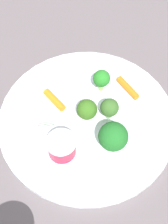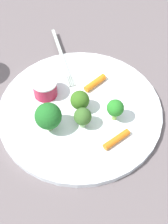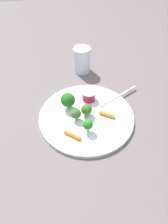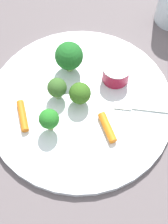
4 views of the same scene
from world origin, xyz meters
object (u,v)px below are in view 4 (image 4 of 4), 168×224
(broccoli_floret_3, at_px, (69,56))
(carrot_stick_1, at_px, (23,116))
(sauce_cup, at_px, (116,72))
(broccoli_floret_1, at_px, (57,88))
(broccoli_floret_2, at_px, (49,119))
(broccoli_floret_0, at_px, (81,96))
(plate, at_px, (80,103))
(carrot_stick_0, at_px, (107,127))
(fork, at_px, (167,111))

(broccoli_floret_3, xyz_separation_m, carrot_stick_1, (0.12, -0.00, -0.03))
(sauce_cup, bearing_deg, broccoli_floret_1, -33.58)
(broccoli_floret_2, height_order, carrot_stick_1, broccoli_floret_2)
(sauce_cup, relative_size, carrot_stick_1, 0.89)
(broccoli_floret_2, bearing_deg, broccoli_floret_0, 168.88)
(plate, relative_size, broccoli_floret_1, 7.24)
(broccoli_floret_1, bearing_deg, broccoli_floret_3, -162.00)
(broccoli_floret_0, height_order, broccoli_floret_1, same)
(plate, xyz_separation_m, sauce_cup, (-0.07, 0.02, 0.02))
(broccoli_floret_0, height_order, carrot_stick_0, broccoli_floret_0)
(broccoli_floret_1, xyz_separation_m, fork, (-0.08, 0.16, -0.02))
(broccoli_floret_0, distance_m, carrot_stick_0, 0.06)
(carrot_stick_0, distance_m, carrot_stick_1, 0.13)
(broccoli_floret_1, relative_size, fork, 0.26)
(broccoli_floret_2, height_order, broccoli_floret_3, broccoli_floret_3)
(plate, bearing_deg, broccoli_floret_2, -7.44)
(broccoli_floret_0, xyz_separation_m, carrot_stick_1, (0.07, -0.06, -0.02))
(sauce_cup, distance_m, carrot_stick_1, 0.17)
(broccoli_floret_0, bearing_deg, carrot_stick_0, 77.57)
(plate, relative_size, carrot_stick_1, 5.75)
(broccoli_floret_1, distance_m, carrot_stick_0, 0.10)
(broccoli_floret_1, height_order, carrot_stick_0, broccoli_floret_1)
(sauce_cup, relative_size, broccoli_floret_3, 0.81)
(broccoli_floret_0, xyz_separation_m, fork, (-0.07, 0.12, -0.02))
(carrot_stick_0, distance_m, fork, 0.10)
(plate, distance_m, fork, 0.14)
(broccoli_floret_0, bearing_deg, fork, 119.72)
(plate, bearing_deg, sauce_cup, 163.50)
(sauce_cup, height_order, carrot_stick_1, sauce_cup)
(broccoli_floret_3, distance_m, carrot_stick_0, 0.13)
(broccoli_floret_0, distance_m, fork, 0.14)
(sauce_cup, distance_m, broccoli_floret_3, 0.08)
(broccoli_floret_3, distance_m, carrot_stick_1, 0.12)
(carrot_stick_1, bearing_deg, broccoli_floret_3, 178.83)
(plate, distance_m, carrot_stick_0, 0.07)
(broccoli_floret_2, xyz_separation_m, broccoli_floret_3, (-0.11, -0.04, 0.00))
(broccoli_floret_1, xyz_separation_m, broccoli_floret_3, (-0.06, -0.02, 0.01))
(broccoli_floret_1, height_order, fork, broccoli_floret_1)
(broccoli_floret_0, xyz_separation_m, broccoli_floret_1, (0.01, -0.04, 0.00))
(broccoli_floret_3, bearing_deg, carrot_stick_1, -1.17)
(plate, distance_m, broccoli_floret_1, 0.05)
(broccoli_floret_0, relative_size, broccoli_floret_2, 0.92)
(carrot_stick_0, height_order, carrot_stick_1, same)
(broccoli_floret_2, bearing_deg, fork, 134.74)
(broccoli_floret_0, distance_m, broccoli_floret_3, 0.07)
(sauce_cup, distance_m, broccoli_floret_2, 0.14)
(broccoli_floret_1, bearing_deg, sauce_cup, 146.42)
(broccoli_floret_3, bearing_deg, fork, 97.53)
(broccoli_floret_3, relative_size, fork, 0.37)
(fork, bearing_deg, sauce_cup, -93.24)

